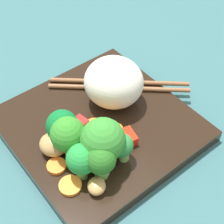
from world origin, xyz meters
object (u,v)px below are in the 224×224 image
object	(u,v)px
broccoli_floret_4	(101,161)
chopstick_pair	(119,85)
rice_mound	(114,82)
square_plate	(100,126)
carrot_slice_1	(115,129)

from	to	relation	value
broccoli_floret_4	chopstick_pair	size ratio (longest dim) A/B	0.31
rice_mound	broccoli_floret_4	distance (cm)	13.70
rice_mound	broccoli_floret_4	world-z (taller)	rice_mound
broccoli_floret_4	square_plate	bearing A→B (deg)	-33.54
broccoli_floret_4	chopstick_pair	distance (cm)	17.04
broccoli_floret_4	carrot_slice_1	size ratio (longest dim) A/B	2.46
rice_mound	broccoli_floret_4	xyz separation A→B (cm)	(-10.07, 9.29, -0.29)
carrot_slice_1	broccoli_floret_4	bearing A→B (deg)	131.40
carrot_slice_1	chopstick_pair	xyz separation A→B (cm)	(6.80, -5.90, 0.16)
carrot_slice_1	chopstick_pair	size ratio (longest dim) A/B	0.12
rice_mound	chopstick_pair	distance (cm)	4.55
rice_mound	broccoli_floret_4	bearing A→B (deg)	137.32
square_plate	chopstick_pair	distance (cm)	8.02
rice_mound	broccoli_floret_4	size ratio (longest dim) A/B	1.53
carrot_slice_1	chopstick_pair	world-z (taller)	chopstick_pair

